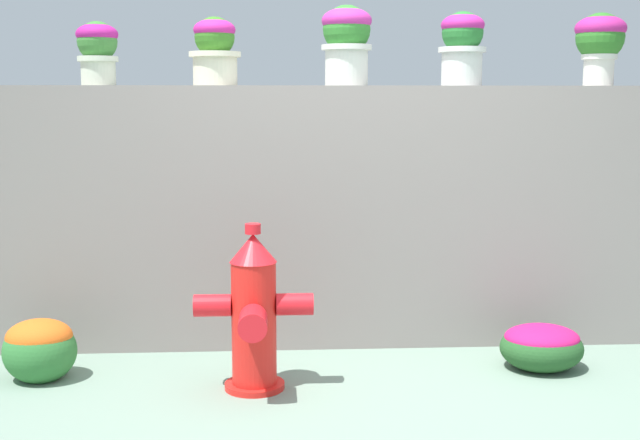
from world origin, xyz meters
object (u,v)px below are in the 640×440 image
(potted_plant_1, at_px, (97,48))
(potted_plant_4, at_px, (462,43))
(flower_bush_left, at_px, (542,345))
(fire_hydrant, at_px, (254,315))
(potted_plant_2, at_px, (215,48))
(flower_bush_right, at_px, (40,347))
(potted_plant_5, at_px, (600,39))
(potted_plant_3, at_px, (347,38))

(potted_plant_1, height_order, potted_plant_4, potted_plant_4)
(flower_bush_left, bearing_deg, potted_plant_4, 120.54)
(potted_plant_4, height_order, fire_hydrant, potted_plant_4)
(potted_plant_2, bearing_deg, flower_bush_right, -144.97)
(potted_plant_5, relative_size, flower_bush_right, 1.13)
(potted_plant_4, xyz_separation_m, potted_plant_5, (0.83, 0.05, 0.03))
(potted_plant_2, xyz_separation_m, potted_plant_4, (1.43, -0.02, 0.03))
(potted_plant_4, bearing_deg, flower_bush_left, -59.46)
(potted_plant_2, relative_size, potted_plant_4, 0.92)
(fire_hydrant, bearing_deg, flower_bush_left, 8.88)
(fire_hydrant, height_order, flower_bush_right, fire_hydrant)
(potted_plant_1, xyz_separation_m, flower_bush_left, (2.44, -0.64, -1.61))
(fire_hydrant, height_order, flower_bush_left, fire_hydrant)
(flower_bush_right, bearing_deg, potted_plant_1, 71.40)
(potted_plant_1, distance_m, potted_plant_3, 1.43)
(potted_plant_1, bearing_deg, potted_plant_3, -0.89)
(potted_plant_2, distance_m, potted_plant_5, 2.26)
(potted_plant_1, xyz_separation_m, fire_hydrant, (0.89, -0.88, -1.35))
(potted_plant_1, xyz_separation_m, potted_plant_3, (1.43, -0.02, 0.06))
(potted_plant_3, height_order, fire_hydrant, potted_plant_3)
(potted_plant_2, distance_m, fire_hydrant, 1.61)
(fire_hydrant, bearing_deg, potted_plant_5, 23.21)
(potted_plant_2, bearing_deg, potted_plant_3, 1.08)
(potted_plant_3, relative_size, flower_bush_right, 1.22)
(fire_hydrant, bearing_deg, potted_plant_4, 34.32)
(flower_bush_right, bearing_deg, flower_bush_left, 0.55)
(potted_plant_3, height_order, potted_plant_5, potted_plant_3)
(potted_plant_3, relative_size, potted_plant_4, 1.08)
(potted_plant_5, height_order, fire_hydrant, potted_plant_5)
(fire_hydrant, xyz_separation_m, flower_bush_right, (-1.12, 0.22, -0.21))
(potted_plant_5, distance_m, fire_hydrant, 2.63)
(potted_plant_4, height_order, flower_bush_left, potted_plant_4)
(potted_plant_2, relative_size, flower_bush_left, 0.87)
(potted_plant_2, relative_size, potted_plant_3, 0.85)
(potted_plant_3, distance_m, flower_bush_left, 2.04)
(potted_plant_3, xyz_separation_m, fire_hydrant, (-0.53, -0.86, -1.41))
(potted_plant_3, relative_size, flower_bush_left, 1.02)
(potted_plant_1, relative_size, potted_plant_5, 0.85)
(potted_plant_2, bearing_deg, fire_hydrant, -75.09)
(potted_plant_1, distance_m, flower_bush_right, 1.71)
(fire_hydrant, bearing_deg, flower_bush_right, 169.05)
(potted_plant_5, distance_m, flower_bush_right, 3.61)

